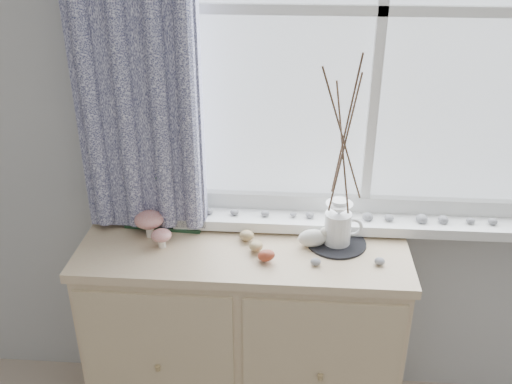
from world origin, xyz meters
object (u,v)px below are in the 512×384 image
twig_pitcher (344,136)px  toadstool_cluster (152,224)px  sideboard (244,338)px  botanical_book (161,201)px

twig_pitcher → toadstool_cluster: bearing=177.8°
sideboard → toadstool_cluster: 0.59m
sideboard → botanical_book: bearing=160.8°
sideboard → toadstool_cluster: (-0.34, 0.03, 0.49)m
sideboard → toadstool_cluster: toadstool_cluster is taller
toadstool_cluster → twig_pitcher: 0.77m
botanical_book → twig_pitcher: twig_pitcher is taller
sideboard → botanical_book: size_ratio=3.50×
sideboard → twig_pitcher: 0.91m
botanical_book → toadstool_cluster: bearing=-101.5°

